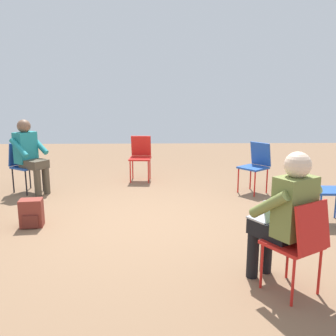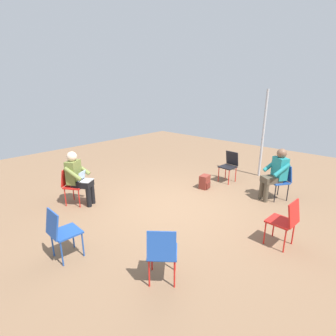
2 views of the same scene
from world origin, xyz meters
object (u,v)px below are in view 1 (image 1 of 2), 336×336
Objects in this scene: chair_south at (336,186)px; person_with_laptop at (285,213)px; chair_northeast at (24,163)px; chair_east at (141,155)px; chair_southeast at (256,164)px; chair_southwest at (299,241)px; person_in_teal at (29,153)px; backpack_near_laptop_user at (32,215)px.

person_with_laptop is (-1.62, 1.22, 0.20)m from chair_south.
person_with_laptop is at bearing 79.49° from chair_northeast.
chair_east is 3.60m from chair_south.
chair_southeast is 1.00× the size of chair_northeast.
chair_southwest is (-1.76, 1.13, 0.00)m from chair_south.
chair_east is 1.00× the size of chair_south.
chair_southeast is 3.95m from chair_northeast.
chair_east is at bearing 149.06° from person_in_teal.
chair_east is 4.29m from person_with_laptop.
chair_south is at bearing 103.73° from chair_northeast.
chair_northeast is (1.64, 4.61, 0.00)m from chair_south.
chair_south is 1.00× the size of chair_northeast.
chair_northeast is at bearing 73.19° from chair_south.
chair_east is (0.92, 2.00, 0.00)m from chair_southeast.
chair_northeast is at bearing 104.37° from chair_southwest.
chair_east is 4.46m from chair_southwest.
person_in_teal is at bearing 49.71° from chair_southeast.
backpack_near_laptop_user is (-1.70, -0.67, -0.34)m from chair_northeast.
chair_northeast is 4.71m from person_with_laptop.
chair_southeast and chair_south have the same top height.
backpack_near_laptop_user is (-1.57, 3.28, -0.34)m from chair_southeast.
person_with_laptop is at bearing 90.00° from chair_southwest.
backpack_near_laptop_user is at bearing 51.57° from person_in_teal.
person_with_laptop reaches higher than chair_southwest.
chair_northeast is (3.40, 3.48, 0.00)m from chair_southwest.
chair_southeast is 2.36× the size of backpack_near_laptop_user.
chair_northeast is at bearing -90.00° from person_in_teal.
person_with_laptop is at bearing 113.20° from chair_east.
person_with_laptop is (0.15, 0.09, 0.20)m from chair_southwest.
chair_southeast is 2.20m from chair_east.
person_with_laptop is (-4.04, -1.45, 0.20)m from chair_east.
chair_northeast is 0.26m from person_in_teal.
chair_southeast and chair_northeast have the same top height.
chair_southwest is at bearing 78.98° from chair_northeast.
chair_northeast is 2.36× the size of backpack_near_laptop_user.
chair_south is at bearing 21.73° from person_with_laptop.
chair_southeast is 3.18m from person_with_laptop.
chair_south is 0.69× the size of person_in_teal.
chair_southeast is at bearing -64.43° from backpack_near_laptop_user.
person_with_laptop is at bearing 130.33° from chair_southeast.
person_in_teal reaches higher than chair_south.
chair_south reaches higher than backpack_near_laptop_user.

